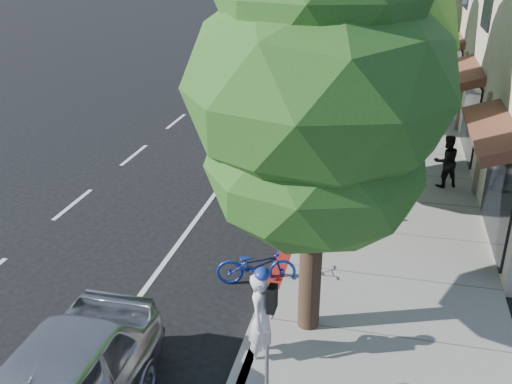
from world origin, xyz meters
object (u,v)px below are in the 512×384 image
(street_tree_1, at_px, (350,42))
(bicycle, at_px, (256,265))
(street_tree_0, at_px, (318,93))
(dark_suv_far, at_px, (350,46))
(street_tree_2, at_px, (364,17))
(pedestrian, at_px, (446,161))
(silver_suv, at_px, (264,139))
(dark_sedan, at_px, (319,86))
(cyclist, at_px, (262,319))
(white_pickup, at_px, (332,64))

(street_tree_1, distance_m, bicycle, 6.20)
(street_tree_0, relative_size, dark_suv_far, 1.52)
(street_tree_2, distance_m, pedestrian, 6.42)
(silver_suv, bearing_deg, pedestrian, -17.18)
(street_tree_0, distance_m, dark_sedan, 17.05)
(bicycle, bearing_deg, cyclist, -178.73)
(street_tree_2, xyz_separation_m, white_pickup, (-1.91, 9.28, -3.50))
(street_tree_1, distance_m, cyclist, 7.83)
(street_tree_0, relative_size, silver_suv, 1.23)
(street_tree_0, xyz_separation_m, street_tree_2, (0.00, 12.00, -0.27))
(silver_suv, bearing_deg, street_tree_2, 47.34)
(dark_sedan, bearing_deg, cyclist, -91.46)
(cyclist, relative_size, dark_suv_far, 0.36)
(dark_suv_far, bearing_deg, street_tree_1, -92.42)
(street_tree_2, height_order, cyclist, street_tree_2)
(cyclist, distance_m, white_pickup, 22.32)
(street_tree_0, bearing_deg, street_tree_2, 90.00)
(dark_sedan, height_order, white_pickup, white_pickup)
(street_tree_0, bearing_deg, white_pickup, 95.14)
(street_tree_2, distance_m, bicycle, 11.39)
(street_tree_0, xyz_separation_m, cyclist, (-0.65, -1.00, -3.63))
(street_tree_2, distance_m, dark_suv_far, 14.78)
(street_tree_1, relative_size, dark_suv_far, 1.53)
(street_tree_0, height_order, pedestrian, street_tree_0)
(cyclist, height_order, pedestrian, cyclist)
(cyclist, relative_size, white_pickup, 0.35)
(silver_suv, relative_size, white_pickup, 1.19)
(street_tree_2, xyz_separation_m, cyclist, (-0.65, -13.00, -3.36))
(white_pickup, bearing_deg, street_tree_0, -90.88)
(cyclist, height_order, dark_sedan, cyclist)
(street_tree_0, bearing_deg, bicycle, 134.31)
(bicycle, relative_size, dark_sedan, 0.40)
(street_tree_0, distance_m, street_tree_2, 12.00)
(white_pickup, xyz_separation_m, dark_suv_far, (0.51, 5.03, 0.09))
(cyclist, height_order, silver_suv, cyclist)
(pedestrian, bearing_deg, dark_suv_far, -100.88)
(dark_sedan, relative_size, white_pickup, 0.84)
(dark_suv_far, distance_m, pedestrian, 19.49)
(pedestrian, bearing_deg, white_pickup, -94.69)
(bicycle, height_order, dark_suv_far, dark_suv_far)
(street_tree_1, xyz_separation_m, street_tree_2, (0.00, 6.00, -0.09))
(silver_suv, bearing_deg, white_pickup, 80.12)
(street_tree_2, bearing_deg, silver_suv, -126.18)
(street_tree_1, bearing_deg, white_pickup, 97.14)
(street_tree_2, bearing_deg, dark_sedan, 113.90)
(silver_suv, height_order, dark_sedan, silver_suv)
(dark_sedan, distance_m, white_pickup, 4.78)
(street_tree_2, relative_size, dark_suv_far, 1.43)
(silver_suv, distance_m, dark_sedan, 8.20)
(street_tree_0, height_order, street_tree_2, street_tree_0)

